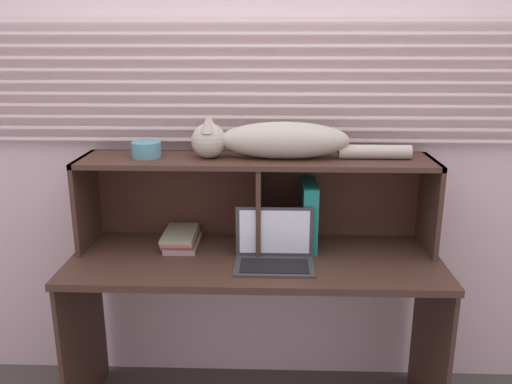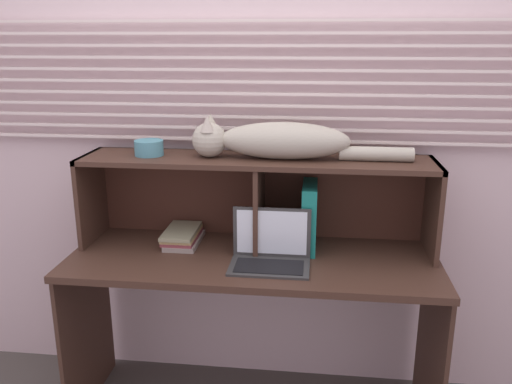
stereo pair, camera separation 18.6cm
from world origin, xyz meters
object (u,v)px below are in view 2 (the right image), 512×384
object	(u,v)px
binder_upright	(309,217)
book_stack	(183,236)
laptop	(270,253)
small_basket	(149,148)
cat	(275,141)

from	to	relation	value
binder_upright	book_stack	xyz separation A→B (m)	(-0.57, -0.00, -0.12)
laptop	binder_upright	xyz separation A→B (m)	(0.15, 0.19, 0.10)
laptop	small_basket	bearing A→B (deg)	160.72
small_basket	cat	bearing A→B (deg)	-0.00
laptop	book_stack	bearing A→B (deg)	155.39
binder_upright	cat	bearing A→B (deg)	-180.00
book_stack	small_basket	distance (m)	0.43
cat	binder_upright	size ratio (longest dim) A/B	3.16
laptop	book_stack	size ratio (longest dim) A/B	1.28
binder_upright	book_stack	world-z (taller)	binder_upright
laptop	small_basket	xyz separation A→B (m)	(-0.55, 0.19, 0.39)
book_stack	small_basket	bearing A→B (deg)	179.14
cat	laptop	xyz separation A→B (m)	(0.00, -0.19, -0.43)
laptop	binder_upright	size ratio (longest dim) A/B	1.10
laptop	small_basket	world-z (taller)	small_basket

